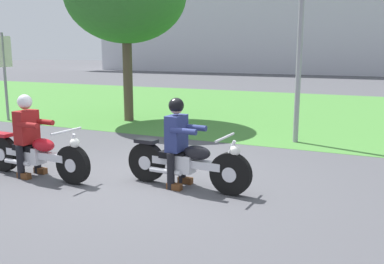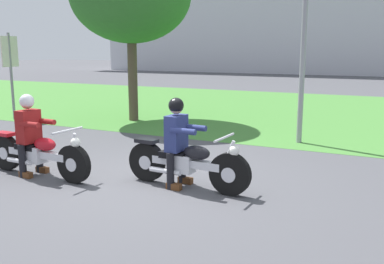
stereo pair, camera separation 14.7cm
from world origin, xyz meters
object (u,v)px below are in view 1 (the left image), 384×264
at_px(rider_follow, 27,129).
at_px(sign_banner, 4,63).
at_px(rider_lead, 177,135).
at_px(motorcycle_follow, 36,155).
at_px(motorcycle_lead, 187,163).

xyz_separation_m(rider_follow, sign_banner, (-4.98, 4.10, 0.91)).
height_order(rider_lead, motorcycle_follow, rider_lead).
relative_size(motorcycle_lead, rider_follow, 1.52).
bearing_deg(motorcycle_follow, rider_lead, 15.74).
bearing_deg(motorcycle_follow, rider_follow, 179.16).
height_order(motorcycle_follow, sign_banner, sign_banner).
xyz_separation_m(motorcycle_follow, sign_banner, (-5.15, 4.11, 1.34)).
height_order(motorcycle_lead, sign_banner, sign_banner).
relative_size(motorcycle_lead, motorcycle_follow, 0.95).
distance_m(motorcycle_lead, motorcycle_follow, 2.60).
distance_m(motorcycle_follow, sign_banner, 6.72).
relative_size(rider_lead, motorcycle_follow, 0.63).
height_order(motorcycle_lead, motorcycle_follow, motorcycle_lead).
bearing_deg(sign_banner, rider_follow, -39.49).
xyz_separation_m(rider_lead, sign_banner, (-7.52, 3.56, 0.91)).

